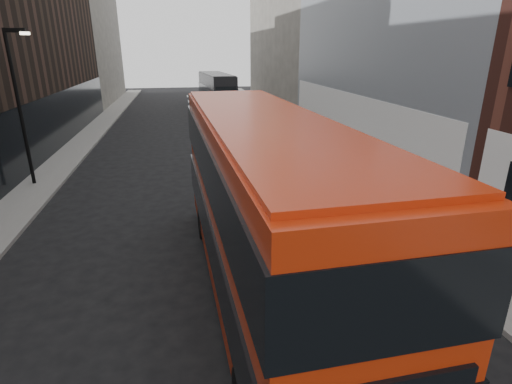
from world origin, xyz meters
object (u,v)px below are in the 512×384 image
car_a (264,171)px  car_b (255,162)px  street_lamp (20,98)px  red_bus (263,202)px  grey_bus (217,88)px  car_c (246,117)px

car_a → car_b: bearing=93.6°
street_lamp → red_bus: size_ratio=0.58×
grey_bus → car_b: (-0.58, -27.57, -1.29)m
red_bus → car_c: bearing=79.8°
street_lamp → red_bus: 14.26m
street_lamp → car_b: bearing=0.0°
street_lamp → car_c: street_lamp is taller
red_bus → car_c: size_ratio=2.74×
red_bus → car_b: 11.28m
car_b → car_c: (1.90, 14.63, -0.02)m
red_bus → grey_bus: size_ratio=1.06×
car_a → car_b: car_b is taller
street_lamp → red_bus: street_lamp is taller
red_bus → car_a: bearing=76.1°
grey_bus → car_c: size_ratio=2.58×
car_c → red_bus: bearing=-96.3°
red_bus → car_a: 9.74m
street_lamp → grey_bus: size_ratio=0.61×
car_a → car_c: (1.73, 16.27, -0.00)m
car_a → red_bus: bearing=-104.2°
car_c → grey_bus: bearing=97.8°
red_bus → car_c: (3.71, 25.58, -2.06)m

